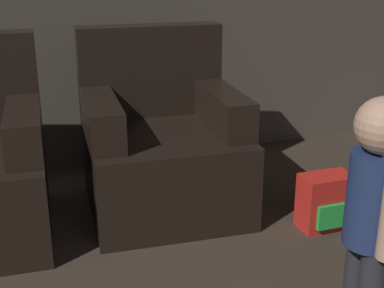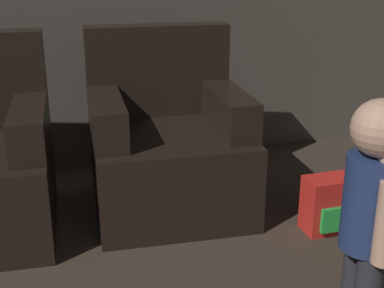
% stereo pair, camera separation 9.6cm
% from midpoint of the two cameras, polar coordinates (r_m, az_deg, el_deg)
% --- Properties ---
extents(armchair_right, '(0.86, 0.87, 0.95)m').
position_cam_midpoint_polar(armchair_right, '(2.90, -4.18, -0.31)').
color(armchair_right, black).
rests_on(armchair_right, ground_plane).
extents(person_toddler, '(0.20, 0.34, 0.89)m').
position_cam_midpoint_polar(person_toddler, '(1.93, 17.72, -5.76)').
color(person_toddler, '#28282D').
rests_on(person_toddler, ground_plane).
extents(toy_backpack, '(0.26, 0.17, 0.28)m').
position_cam_midpoint_polar(toy_backpack, '(2.78, 13.10, -6.04)').
color(toy_backpack, red).
rests_on(toy_backpack, ground_plane).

